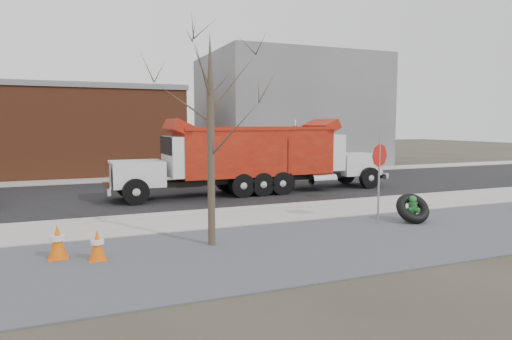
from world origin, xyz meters
name	(u,v)px	position (x,y,z in m)	size (l,w,h in m)	color
ground	(283,216)	(0.00, 0.00, 0.00)	(120.00, 120.00, 0.00)	#383328
gravel_verge	(343,241)	(0.00, -3.50, 0.01)	(60.00, 5.00, 0.03)	slate
sidewalk	(280,214)	(0.00, 0.25, 0.03)	(60.00, 2.50, 0.06)	#9E9B93
curb	(265,207)	(0.00, 1.55, 0.06)	(60.00, 0.15, 0.11)	#9E9B93
road	(223,190)	(0.00, 6.30, 0.01)	(60.00, 9.40, 0.02)	black
far_sidewalk	(192,176)	(0.00, 12.00, 0.03)	(60.00, 2.00, 0.06)	#9E9B93
building_grey	(288,111)	(9.00, 18.00, 4.00)	(12.00, 10.00, 8.00)	gray
building_brick	(2,130)	(-10.00, 17.00, 2.65)	(20.20, 8.20, 5.30)	brown
bare_tree	(211,111)	(-3.20, -2.60, 3.30)	(3.20, 3.20, 5.20)	#382D23
fire_hydrant	(412,210)	(3.23, -2.35, 0.38)	(0.47, 0.46, 0.84)	#2D762E
truck_tire	(413,208)	(3.18, -2.41, 0.45)	(1.18, 1.07, 0.96)	black
stop_sign	(379,164)	(2.11, -2.15, 1.80)	(0.69, 0.25, 2.64)	gray
traffic_cone_near	(97,246)	(-5.88, -2.92, 0.35)	(0.37, 0.37, 0.71)	#EE5D07
traffic_cone_far	(58,242)	(-6.69, -2.46, 0.40)	(0.42, 0.42, 0.80)	#EE5D07
dump_truck_red_a	(296,155)	(3.08, 5.12, 1.62)	(7.87, 2.31, 3.18)	black
dump_truck_red_b	(210,158)	(-1.03, 4.89, 1.61)	(7.47, 2.36, 3.15)	black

